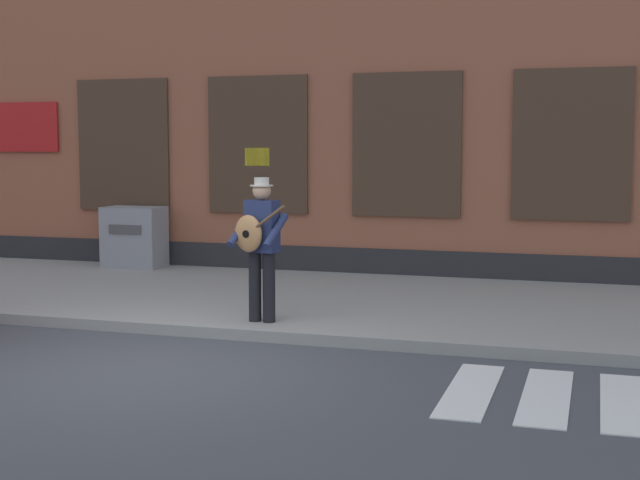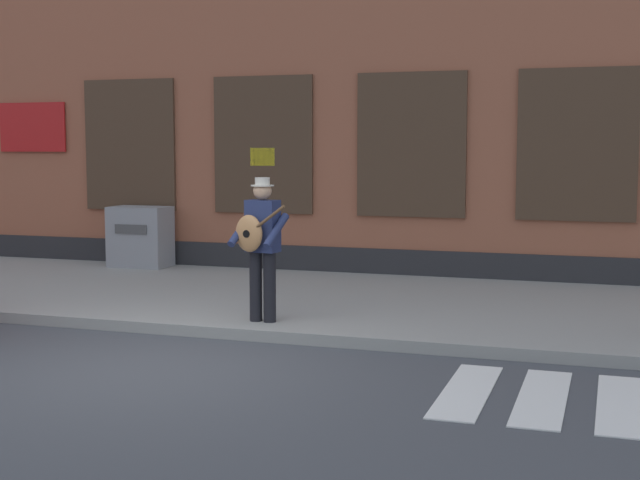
# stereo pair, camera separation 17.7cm
# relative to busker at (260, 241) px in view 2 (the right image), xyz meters

# --- Properties ---
(ground_plane) EXTENTS (160.00, 160.00, 0.00)m
(ground_plane) POSITION_rel_busker_xyz_m (-0.43, -1.92, -1.11)
(ground_plane) COLOR #424449
(sidewalk) EXTENTS (28.00, 4.84, 0.14)m
(sidewalk) POSITION_rel_busker_xyz_m (-0.43, 1.94, -1.04)
(sidewalk) COLOR gray
(sidewalk) RESTS_ON ground
(building_backdrop) EXTENTS (28.00, 4.06, 6.94)m
(building_backdrop) POSITION_rel_busker_xyz_m (-0.43, 6.35, 2.35)
(building_backdrop) COLOR #99563D
(building_backdrop) RESTS_ON ground
(busker) EXTENTS (0.72, 0.59, 1.72)m
(busker) POSITION_rel_busker_xyz_m (0.00, 0.00, 0.00)
(busker) COLOR black
(busker) RESTS_ON sidewalk
(utility_box) EXTENTS (1.01, 0.64, 1.04)m
(utility_box) POSITION_rel_busker_xyz_m (-3.85, 3.90, -0.45)
(utility_box) COLOR gray
(utility_box) RESTS_ON sidewalk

